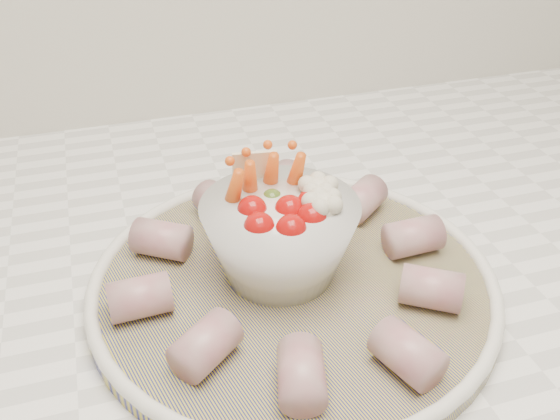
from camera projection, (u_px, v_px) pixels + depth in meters
name	position (u px, v px, depth m)	size (l,w,h in m)	color
serving_platter	(293.00, 282.00, 0.55)	(0.43, 0.43, 0.02)	navy
veggie_bowl	(281.00, 234.00, 0.53)	(0.13, 0.13, 0.11)	silver
cured_meat_rolls	(293.00, 263.00, 0.54)	(0.30, 0.31, 0.03)	#A14958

